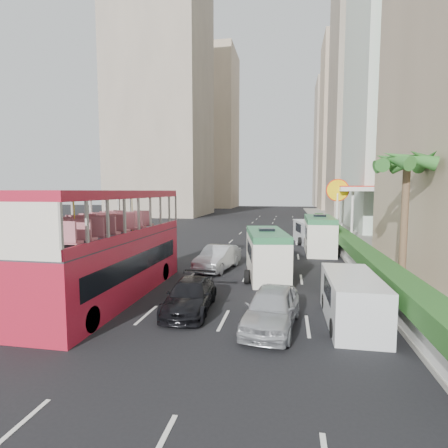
% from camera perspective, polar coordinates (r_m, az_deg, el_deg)
% --- Properties ---
extents(ground_plane, '(200.00, 200.00, 0.00)m').
position_cam_1_polar(ground_plane, '(15.94, 2.74, -13.00)').
color(ground_plane, black).
rests_on(ground_plane, ground).
extents(double_decker_bus, '(2.50, 11.00, 5.06)m').
position_cam_1_polar(double_decker_bus, '(17.18, -17.49, -3.21)').
color(double_decker_bus, '#B0182E').
rests_on(double_decker_bus, ground).
extents(car_silver_lane_a, '(2.46, 4.89, 1.54)m').
position_cam_1_polar(car_silver_lane_a, '(22.60, -1.01, -7.44)').
color(car_silver_lane_a, '#BABCC1').
rests_on(car_silver_lane_a, ground).
extents(car_silver_lane_b, '(2.30, 4.60, 1.50)m').
position_cam_1_polar(car_silver_lane_b, '(13.60, 7.75, -16.37)').
color(car_silver_lane_b, '#BABCC1').
rests_on(car_silver_lane_b, ground).
extents(car_black, '(2.06, 4.54, 1.29)m').
position_cam_1_polar(car_black, '(15.26, -5.53, -13.88)').
color(car_black, black).
rests_on(car_black, ground).
extents(van_asset, '(2.85, 4.98, 1.31)m').
position_cam_1_polar(van_asset, '(28.41, 7.96, -4.82)').
color(van_asset, silver).
rests_on(van_asset, ground).
extents(minibus_near, '(3.04, 6.32, 2.69)m').
position_cam_1_polar(minibus_near, '(20.90, 6.94, -4.78)').
color(minibus_near, silver).
rests_on(minibus_near, ground).
extents(minibus_far, '(2.23, 6.60, 2.92)m').
position_cam_1_polar(minibus_far, '(29.90, 15.27, -1.62)').
color(minibus_far, silver).
rests_on(minibus_far, ground).
extents(panel_van_near, '(1.89, 4.64, 1.85)m').
position_cam_1_polar(panel_van_near, '(14.39, 20.19, -11.52)').
color(panel_van_near, silver).
rests_on(panel_van_near, ground).
extents(panel_van_far, '(2.97, 5.54, 2.10)m').
position_cam_1_polar(panel_van_far, '(34.76, 13.72, -1.29)').
color(panel_van_far, silver).
rests_on(panel_van_far, ground).
extents(sidewalk, '(6.00, 120.00, 0.18)m').
position_cam_1_polar(sidewalk, '(40.88, 20.28, -1.84)').
color(sidewalk, '#99968C').
rests_on(sidewalk, ground).
extents(kerb_wall, '(0.30, 44.00, 1.00)m').
position_cam_1_polar(kerb_wall, '(29.60, 18.55, -3.31)').
color(kerb_wall, silver).
rests_on(kerb_wall, sidewalk).
extents(hedge, '(1.10, 44.00, 0.70)m').
position_cam_1_polar(hedge, '(29.49, 18.60, -1.67)').
color(hedge, '#2D6626').
rests_on(hedge, kerb_wall).
extents(palm_tree, '(0.36, 0.36, 6.40)m').
position_cam_1_polar(palm_tree, '(19.91, 27.34, 0.05)').
color(palm_tree, brown).
rests_on(palm_tree, sidewalk).
extents(shell_station, '(6.50, 8.00, 5.50)m').
position_cam_1_polar(shell_station, '(38.87, 22.36, 1.66)').
color(shell_station, silver).
rests_on(shell_station, ground).
extents(tower_mid, '(16.00, 16.00, 50.00)m').
position_cam_1_polar(tower_mid, '(77.33, 23.56, 19.97)').
color(tower_mid, tan).
rests_on(tower_mid, ground).
extents(tower_far_a, '(14.00, 14.00, 44.00)m').
position_cam_1_polar(tower_far_a, '(99.58, 19.72, 14.95)').
color(tower_far_a, tan).
rests_on(tower_far_a, ground).
extents(tower_far_b, '(14.00, 14.00, 40.00)m').
position_cam_1_polar(tower_far_b, '(120.85, 18.00, 12.30)').
color(tower_far_b, tan).
rests_on(tower_far_b, ground).
extents(tower_left_a, '(18.00, 18.00, 52.00)m').
position_cam_1_polar(tower_left_a, '(77.55, -10.17, 21.05)').
color(tower_left_a, tan).
rests_on(tower_left_a, ground).
extents(tower_left_b, '(16.00, 16.00, 46.00)m').
position_cam_1_polar(tower_left_b, '(109.18, -2.40, 14.92)').
color(tower_left_b, tan).
rests_on(tower_left_b, ground).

